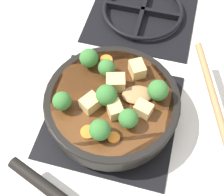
{
  "coord_description": "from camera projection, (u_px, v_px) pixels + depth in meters",
  "views": [
    {
      "loc": [
        0.09,
        -0.35,
        0.67
      ],
      "look_at": [
        0.0,
        0.0,
        0.08
      ],
      "focal_mm": 50.0,
      "sensor_mm": 36.0,
      "label": 1
    }
  ],
  "objects": [
    {
      "name": "tofu_cube_near_handle",
      "position": [
        116.0,
        83.0,
        0.69
      ],
      "size": [
        0.05,
        0.04,
        0.03
      ],
      "primitive_type": "cube",
      "rotation": [
        0.0,
        0.0,
        0.28
      ],
      "color": "#DBB770",
      "rests_on": "skillet_pan"
    },
    {
      "name": "front_burner_grate",
      "position": [
        112.0,
        114.0,
        0.75
      ],
      "size": [
        0.31,
        0.31,
        0.03
      ],
      "color": "black",
      "rests_on": "ground_plane"
    },
    {
      "name": "tofu_cube_back_piece",
      "position": [
        143.0,
        109.0,
        0.66
      ],
      "size": [
        0.04,
        0.04,
        0.03
      ],
      "primitive_type": "cube",
      "rotation": [
        0.0,
        0.0,
        5.99
      ],
      "color": "#DBB770",
      "rests_on": "skillet_pan"
    },
    {
      "name": "broccoli_floret_west_rim",
      "position": [
        107.0,
        68.0,
        0.7
      ],
      "size": [
        0.04,
        0.04,
        0.05
      ],
      "color": "#709956",
      "rests_on": "skillet_pan"
    },
    {
      "name": "tofu_cube_west_chunk",
      "position": [
        115.0,
        109.0,
        0.66
      ],
      "size": [
        0.04,
        0.05,
        0.03
      ],
      "primitive_type": "cube",
      "rotation": [
        0.0,
        0.0,
        5.3
      ],
      "color": "#DBB770",
      "rests_on": "skillet_pan"
    },
    {
      "name": "broccoli_floret_east_rim",
      "position": [
        128.0,
        119.0,
        0.63
      ],
      "size": [
        0.04,
        0.04,
        0.05
      ],
      "color": "#709956",
      "rests_on": "skillet_pan"
    },
    {
      "name": "rear_burner_grate",
      "position": [
        143.0,
        12.0,
        0.93
      ],
      "size": [
        0.31,
        0.31,
        0.03
      ],
      "color": "black",
      "rests_on": "ground_plane"
    },
    {
      "name": "tofu_cube_center_large",
      "position": [
        137.0,
        69.0,
        0.71
      ],
      "size": [
        0.05,
        0.05,
        0.03
      ],
      "primitive_type": "cube",
      "rotation": [
        0.0,
        0.0,
        5.26
      ],
      "color": "#DBB770",
      "rests_on": "skillet_pan"
    },
    {
      "name": "carrot_slice_near_center",
      "position": [
        88.0,
        132.0,
        0.64
      ],
      "size": [
        0.03,
        0.03,
        0.01
      ],
      "primitive_type": "cylinder",
      "color": "orange",
      "rests_on": "skillet_pan"
    },
    {
      "name": "broccoli_floret_center_top",
      "position": [
        107.0,
        95.0,
        0.66
      ],
      "size": [
        0.05,
        0.05,
        0.05
      ],
      "color": "#709956",
      "rests_on": "skillet_pan"
    },
    {
      "name": "ground_plane",
      "position": [
        112.0,
        116.0,
        0.76
      ],
      "size": [
        2.4,
        2.4,
        0.0
      ],
      "primitive_type": "plane",
      "color": "white"
    },
    {
      "name": "broccoli_floret_mid_floret",
      "position": [
        62.0,
        101.0,
        0.65
      ],
      "size": [
        0.04,
        0.04,
        0.05
      ],
      "color": "#709956",
      "rests_on": "skillet_pan"
    },
    {
      "name": "broccoli_floret_near_spoon",
      "position": [
        101.0,
        130.0,
        0.62
      ],
      "size": [
        0.04,
        0.04,
        0.05
      ],
      "color": "#709956",
      "rests_on": "skillet_pan"
    },
    {
      "name": "broccoli_floret_north_edge",
      "position": [
        158.0,
        90.0,
        0.67
      ],
      "size": [
        0.05,
        0.05,
        0.05
      ],
      "color": "#709956",
      "rests_on": "skillet_pan"
    },
    {
      "name": "broccoli_floret_south_cluster",
      "position": [
        89.0,
        58.0,
        0.71
      ],
      "size": [
        0.04,
        0.04,
        0.05
      ],
      "color": "#709956",
      "rests_on": "skillet_pan"
    },
    {
      "name": "wooden_spoon",
      "position": [
        182.0,
        92.0,
        0.69
      ],
      "size": [
        0.25,
        0.25,
        0.02
      ],
      "color": "#A87A4C",
      "rests_on": "skillet_pan"
    },
    {
      "name": "tofu_cube_east_chunk",
      "position": [
        90.0,
        103.0,
        0.66
      ],
      "size": [
        0.05,
        0.05,
        0.03
      ],
      "primitive_type": "cube",
      "rotation": [
        0.0,
        0.0,
        1.01
      ],
      "color": "#DBB770",
      "rests_on": "skillet_pan"
    },
    {
      "name": "carrot_slice_edge_slice",
      "position": [
        106.0,
        60.0,
        0.74
      ],
      "size": [
        0.03,
        0.03,
        0.01
      ],
      "primitive_type": "cylinder",
      "color": "orange",
      "rests_on": "skillet_pan"
    },
    {
      "name": "skillet_pan",
      "position": [
        111.0,
        104.0,
        0.71
      ],
      "size": [
        0.31,
        0.41,
        0.06
      ],
      "color": "black",
      "rests_on": "front_burner_grate"
    },
    {
      "name": "carrot_slice_orange_thin",
      "position": [
        114.0,
        137.0,
        0.64
      ],
      "size": [
        0.03,
        0.03,
        0.01
      ],
      "primitive_type": "cylinder",
      "color": "orange",
      "rests_on": "skillet_pan"
    }
  ]
}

